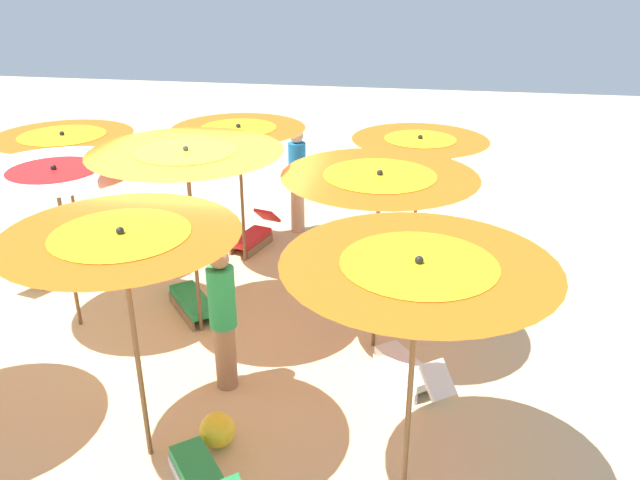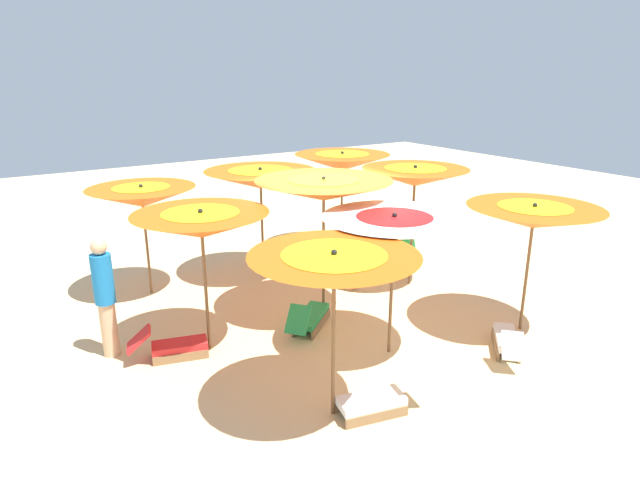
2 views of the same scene
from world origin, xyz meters
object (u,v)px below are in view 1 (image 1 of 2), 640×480
lounger_1 (48,267)px  beachgoer_0 (223,317)px  beach_ball (217,430)px  beach_umbrella_6 (417,284)px  beach_umbrella_0 (419,151)px  lounger_5 (254,235)px  lounger_2 (410,369)px  beach_umbrella_1 (239,140)px  beach_umbrella_7 (123,252)px  beach_umbrella_4 (187,165)px  beach_umbrella_3 (379,190)px  beach_umbrella_5 (56,183)px  beachgoer_1 (297,179)px  lounger_0 (190,296)px  beach_umbrella_2 (64,148)px

lounger_1 → beachgoer_0: (2.08, 3.44, 0.70)m
beach_ball → beach_umbrella_6: bearing=80.9°
beach_umbrella_0 → lounger_5: bearing=-99.6°
beach_umbrella_6 → lounger_5: beach_umbrella_6 is taller
lounger_2 → beach_umbrella_1: bearing=7.8°
beach_umbrella_7 → lounger_1: bearing=-137.3°
beach_umbrella_4 → lounger_5: (-2.71, -0.01, -2.06)m
beach_umbrella_3 → beach_umbrella_5: bearing=-88.0°
beachgoer_0 → beachgoer_1: size_ratio=0.93×
beach_umbrella_4 → beach_umbrella_5: size_ratio=1.13×
beach_umbrella_7 → beachgoer_1: bearing=176.7°
beach_umbrella_0 → lounger_1: (1.26, -5.41, -1.71)m
beach_umbrella_0 → lounger_0: size_ratio=1.73×
beach_umbrella_0 → beach_umbrella_1: beach_umbrella_1 is taller
lounger_2 → beach_umbrella_7: bearing=86.1°
beachgoer_0 → beach_ball: (0.95, 0.20, -0.72)m
lounger_0 → beach_ball: lounger_0 is taller
beachgoer_1 → lounger_0: bearing=-174.2°
beach_umbrella_6 → beachgoer_0: bearing=-121.3°
beach_umbrella_0 → beach_ball: 4.96m
lounger_5 → beach_umbrella_4: bearing=15.8°
beach_umbrella_7 → lounger_5: beach_umbrella_7 is taller
beach_umbrella_3 → beach_umbrella_6: (2.35, 0.49, 0.07)m
beach_umbrella_6 → lounger_1: size_ratio=1.98×
beach_umbrella_4 → beachgoer_0: beach_umbrella_4 is taller
beach_umbrella_7 → lounger_5: 5.37m
beach_umbrella_5 → lounger_1: beach_umbrella_5 is taller
beach_umbrella_0 → beachgoer_1: size_ratio=1.17×
beach_umbrella_1 → beach_umbrella_0: bearing=92.6°
beach_umbrella_7 → lounger_5: size_ratio=2.00×
beach_umbrella_3 → beach_umbrella_6: 2.40m
lounger_0 → lounger_1: lounger_0 is taller
beach_umbrella_1 → beach_umbrella_7: beach_umbrella_7 is taller
beach_umbrella_2 → beach_umbrella_7: (3.75, 2.72, 0.26)m
beach_umbrella_4 → beach_ball: 3.04m
beach_umbrella_2 → beach_umbrella_3: 4.94m
beachgoer_1 → beach_umbrella_7: bearing=-160.3°
beach_umbrella_3 → beach_umbrella_7: size_ratio=0.95×
beachgoer_1 → beach_ball: 5.57m
lounger_0 → lounger_2: lounger_0 is taller
beach_umbrella_1 → lounger_1: size_ratio=1.85×
lounger_1 → beachgoer_0: beachgoer_0 is taller
beach_umbrella_7 → lounger_0: beach_umbrella_7 is taller
beach_umbrella_7 → beachgoer_1: (-5.73, 0.33, -1.22)m
beach_umbrella_2 → beachgoer_0: (2.56, 3.15, -1.04)m
lounger_5 → beach_ball: (4.74, 0.89, -0.02)m
lounger_2 → beachgoer_0: 2.20m
lounger_5 → beach_umbrella_7: bearing=18.8°
lounger_1 → beach_ball: bearing=-116.9°
beach_umbrella_7 → lounger_5: (-4.98, -0.27, -2.00)m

